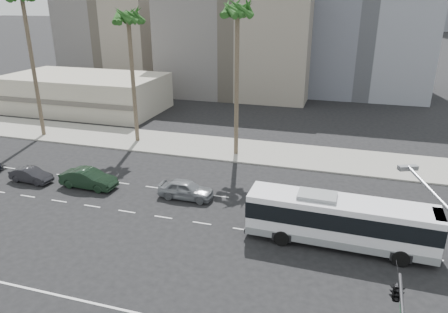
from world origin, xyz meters
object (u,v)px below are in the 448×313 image
at_px(car_b, 89,179).
at_px(palm_mid, 128,19).
at_px(palm_near, 237,13).
at_px(car_c, 31,175).
at_px(streetlight_corner, 445,311).
at_px(city_bus, 340,220).
at_px(car_a, 186,189).
at_px(traffic_signal, 397,298).

relative_size(car_b, palm_mid, 0.33).
bearing_deg(palm_near, car_b, -131.10).
xyz_separation_m(car_c, streetlight_corner, (29.62, -13.87, 4.40)).
height_order(car_c, streetlight_corner, streetlight_corner).
bearing_deg(streetlight_corner, palm_near, 95.13).
height_order(city_bus, car_a, city_bus).
distance_m(car_c, streetlight_corner, 33.00).
xyz_separation_m(car_a, palm_mid, (-10.50, 11.64, 12.32)).
relative_size(city_bus, streetlight_corner, 1.32).
distance_m(city_bus, car_a, 12.43).
bearing_deg(city_bus, palm_mid, 147.53).
distance_m(car_c, traffic_signal, 31.38).
xyz_separation_m(streetlight_corner, traffic_signal, (-1.41, 0.73, -0.41)).
bearing_deg(car_c, palm_near, -48.61).
bearing_deg(palm_mid, streetlight_corner, -45.51).
xyz_separation_m(car_b, streetlight_corner, (24.12, -14.32, 4.24)).
height_order(streetlight_corner, palm_mid, palm_mid).
bearing_deg(city_bus, streetlight_corner, -71.23).
bearing_deg(car_a, palm_near, -6.58).
bearing_deg(car_c, traffic_signal, -110.97).
distance_m(city_bus, car_c, 26.19).
xyz_separation_m(city_bus, streetlight_corner, (3.57, -11.42, 3.26)).
relative_size(city_bus, car_c, 3.05).
xyz_separation_m(car_a, car_c, (-14.13, -0.95, -0.12)).
bearing_deg(city_bus, traffic_signal, -77.17).
relative_size(car_c, palm_near, 0.25).
relative_size(palm_near, palm_mid, 1.05).
relative_size(car_b, palm_near, 0.32).
bearing_deg(traffic_signal, streetlight_corner, -24.68).
height_order(palm_near, palm_mid, palm_near).
bearing_deg(palm_near, streetlight_corner, -60.83).
height_order(car_a, car_b, car_b).
height_order(city_bus, car_b, city_bus).
relative_size(city_bus, palm_near, 0.78).
bearing_deg(streetlight_corner, palm_mid, 110.45).
height_order(car_a, traffic_signal, traffic_signal).
distance_m(car_b, car_c, 5.52).
relative_size(car_a, car_b, 0.92).
xyz_separation_m(car_b, traffic_signal, (22.71, -13.58, 3.83)).
bearing_deg(traffic_signal, palm_near, 120.14).
distance_m(car_a, traffic_signal, 20.28).
xyz_separation_m(streetlight_corner, palm_near, (-14.28, 25.59, 8.78)).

